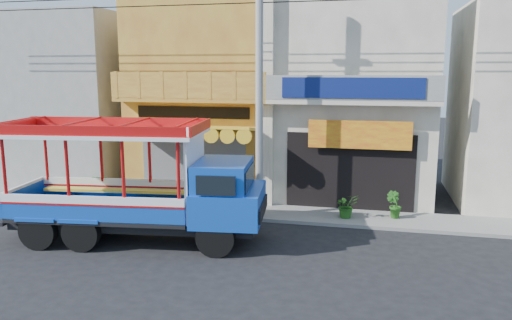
{
  "coord_description": "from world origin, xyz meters",
  "views": [
    {
      "loc": [
        2.68,
        -13.1,
        5.14
      ],
      "look_at": [
        -0.93,
        2.5,
        2.25
      ],
      "focal_mm": 35.0,
      "sensor_mm": 36.0,
      "label": 1
    }
  ],
  "objects_px": {
    "potted_plant_b": "(394,205)",
    "songthaew_truck": "(153,185)",
    "potted_plant_a": "(346,206)",
    "utility_pole": "(264,74)",
    "green_sign": "(100,190)"
  },
  "relations": [
    {
      "from": "potted_plant_b",
      "to": "songthaew_truck",
      "type": "bearing_deg",
      "value": 54.67
    },
    {
      "from": "green_sign",
      "to": "potted_plant_b",
      "type": "distance_m",
      "value": 11.21
    },
    {
      "from": "utility_pole",
      "to": "potted_plant_b",
      "type": "relative_size",
      "value": 30.38
    },
    {
      "from": "utility_pole",
      "to": "songthaew_truck",
      "type": "height_order",
      "value": "utility_pole"
    },
    {
      "from": "green_sign",
      "to": "potted_plant_a",
      "type": "bearing_deg",
      "value": -1.99
    },
    {
      "from": "songthaew_truck",
      "to": "potted_plant_a",
      "type": "relative_size",
      "value": 9.57
    },
    {
      "from": "green_sign",
      "to": "potted_plant_b",
      "type": "relative_size",
      "value": 0.96
    },
    {
      "from": "songthaew_truck",
      "to": "green_sign",
      "type": "xyz_separation_m",
      "value": [
        -4.05,
        3.77,
        -1.27
      ]
    },
    {
      "from": "utility_pole",
      "to": "songthaew_truck",
      "type": "relative_size",
      "value": 3.47
    },
    {
      "from": "songthaew_truck",
      "to": "potted_plant_a",
      "type": "distance_m",
      "value": 6.66
    },
    {
      "from": "potted_plant_a",
      "to": "potted_plant_b",
      "type": "xyz_separation_m",
      "value": [
        1.59,
        0.35,
        0.04
      ]
    },
    {
      "from": "potted_plant_a",
      "to": "potted_plant_b",
      "type": "distance_m",
      "value": 1.63
    },
    {
      "from": "potted_plant_b",
      "to": "green_sign",
      "type": "bearing_deg",
      "value": 26.91
    },
    {
      "from": "songthaew_truck",
      "to": "potted_plant_b",
      "type": "distance_m",
      "value": 8.18
    },
    {
      "from": "utility_pole",
      "to": "potted_plant_b",
      "type": "distance_m",
      "value": 6.33
    }
  ]
}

